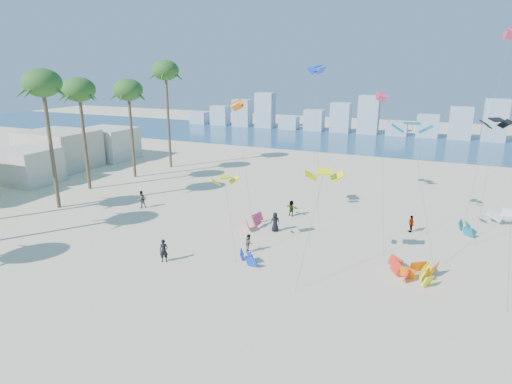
% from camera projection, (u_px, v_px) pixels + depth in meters
% --- Properties ---
extents(ground, '(220.00, 220.00, 0.00)m').
position_uv_depth(ground, '(97.00, 333.00, 24.73)').
color(ground, beige).
rests_on(ground, ground).
extents(ocean, '(220.00, 220.00, 0.00)m').
position_uv_depth(ocean, '(352.00, 140.00, 87.98)').
color(ocean, navy).
rests_on(ocean, ground).
extents(kitesurfer_near, '(0.80, 0.69, 1.85)m').
position_uv_depth(kitesurfer_near, '(164.00, 251.00, 33.47)').
color(kitesurfer_near, black).
rests_on(kitesurfer_near, ground).
extents(kitesurfer_mid, '(0.91, 0.95, 1.54)m').
position_uv_depth(kitesurfer_mid, '(249.00, 243.00, 35.33)').
color(kitesurfer_mid, gray).
rests_on(kitesurfer_mid, ground).
extents(kitesurfers_far, '(39.00, 11.75, 1.90)m').
position_uv_depth(kitesurfers_far, '(333.00, 231.00, 37.44)').
color(kitesurfers_far, black).
rests_on(kitesurfers_far, ground).
extents(grounded_kites, '(19.79, 16.24, 1.05)m').
position_uv_depth(grounded_kites, '(364.00, 249.00, 34.82)').
color(grounded_kites, '#0C38D4').
rests_on(grounded_kites, ground).
extents(flying_kites, '(36.05, 25.98, 18.64)m').
position_uv_depth(flying_kites, '(424.00, 110.00, 35.73)').
color(flying_kites, '#FFFD0D').
rests_on(flying_kites, ground).
extents(palm_row, '(7.93, 44.80, 15.51)m').
position_uv_depth(palm_row, '(36.00, 94.00, 43.80)').
color(palm_row, brown).
rests_on(palm_row, ground).
extents(beachfront_buildings, '(11.50, 43.00, 6.00)m').
position_uv_depth(beachfront_buildings, '(9.00, 163.00, 55.18)').
color(beachfront_buildings, beige).
rests_on(beachfront_buildings, ground).
extents(distant_skyline, '(85.00, 3.00, 8.40)m').
position_uv_depth(distant_skyline, '(357.00, 119.00, 96.35)').
color(distant_skyline, '#9EADBF').
rests_on(distant_skyline, ground).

